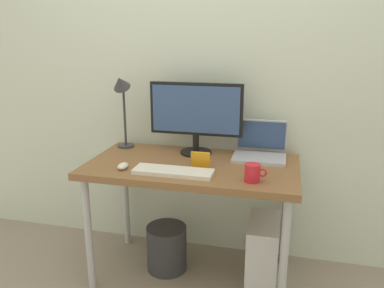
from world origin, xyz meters
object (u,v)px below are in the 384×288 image
mouse (123,166)px  computer_tower (263,253)px  photo_frame (201,160)px  laptop (260,148)px  desk_lamp (122,94)px  monitor (196,113)px  desk (192,175)px  wastebasket (167,248)px  coffee_mug (253,173)px  keyboard (173,172)px

mouse → computer_tower: mouse is taller
photo_frame → computer_tower: (0.38, 0.08, -0.60)m
laptop → photo_frame: laptop is taller
desk_lamp → photo_frame: bearing=-24.0°
monitor → mouse: bearing=-130.8°
desk → mouse: 0.41m
desk → monitor: (-0.03, 0.20, 0.34)m
desk → desk_lamp: (-0.52, 0.20, 0.44)m
photo_frame → wastebasket: 0.71m
desk → computer_tower: desk is taller
desk → photo_frame: bearing=-41.9°
mouse → photo_frame: size_ratio=0.82×
monitor → coffee_mug: bearing=-45.4°
laptop → desk_lamp: size_ratio=0.63×
desk → monitor: monitor is taller
laptop → coffee_mug: (-0.01, -0.42, -0.01)m
coffee_mug → desk: bearing=151.5°
laptop → mouse: laptop is taller
wastebasket → keyboard: bearing=-62.0°
coffee_mug → desk_lamp: bearing=155.6°
laptop → desk_lamp: (-0.90, -0.02, 0.30)m
monitor → desk: bearing=-82.9°
computer_tower → desk_lamp: bearing=169.4°
monitor → desk_lamp: bearing=179.9°
mouse → wastebasket: 0.69m
coffee_mug → mouse: bearing=178.7°
mouse → laptop: bearing=28.7°
laptop → wastebasket: 0.89m
desk_lamp → keyboard: desk_lamp is taller
photo_frame → computer_tower: size_ratio=0.26×
desk_lamp → keyboard: bearing=-40.6°
coffee_mug → photo_frame: 0.34m
desk_lamp → coffee_mug: 1.03m
monitor → laptop: (0.41, 0.02, -0.20)m
keyboard → desk: bearing=73.1°
monitor → laptop: 0.45m
coffee_mug → laptop: bearing=89.1°
monitor → desk_lamp: size_ratio=1.17×
monitor → mouse: size_ratio=6.54×
coffee_mug → computer_tower: bearing=73.5°
keyboard → photo_frame: 0.19m
desk → laptop: laptop is taller
desk → computer_tower: size_ratio=2.95×
keyboard → laptop: bearing=43.2°
desk → keyboard: (-0.06, -0.19, 0.09)m
computer_tower → wastebasket: computer_tower is taller
laptop → desk_lamp: bearing=-179.0°
desk → photo_frame: (0.06, -0.06, 0.12)m
wastebasket → monitor: bearing=48.2°
laptop → keyboard: bearing=-136.8°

